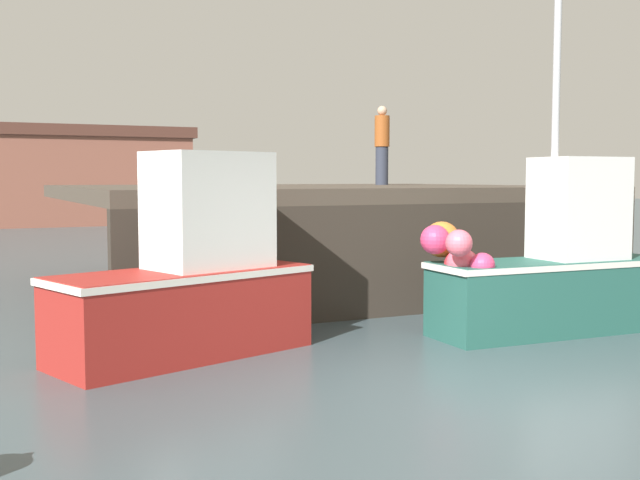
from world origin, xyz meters
The scene contains 6 objects.
ground centered at (0.00, 0.00, -0.05)m, with size 120.00×160.00×0.10m.
pier centered at (1.96, 7.26, 1.65)m, with size 9.37×7.91×2.00m.
fishing_boat_near_left centered at (-1.99, 2.76, 0.94)m, with size 3.43×2.15×2.48m.
fishing_boat_near_right centered at (2.96, 1.99, 0.89)m, with size 3.76×1.31×4.74m.
dockworker centered at (4.33, 9.16, 2.90)m, with size 0.34×0.34×1.78m.
warehouse centered at (0.80, 32.42, 2.26)m, with size 10.21×6.60×4.49m.
Camera 1 is at (-4.60, -6.47, 2.17)m, focal length 44.12 mm.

